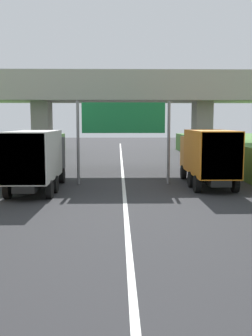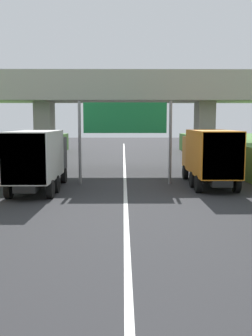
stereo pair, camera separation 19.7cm
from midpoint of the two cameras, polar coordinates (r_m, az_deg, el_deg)
name	(u,v)px [view 2 (the right image)]	position (r m, az deg, el deg)	size (l,w,h in m)	color
lane_centre_stripe	(125,184)	(24.48, 0.09, -2.35)	(0.20, 92.58, 0.01)	white
overpass_bridge	(125,98)	(30.80, -0.02, 10.40)	(40.00, 4.80, 7.73)	#9E998E
overhead_highway_sign	(125,123)	(24.08, 0.09, 6.70)	(5.88, 0.18, 5.23)	slate
truck_black	(39,157)	(22.30, -12.63, 1.58)	(2.44, 7.30, 3.44)	black
truck_orange	(209,155)	(24.00, 12.47, 1.94)	(2.44, 7.30, 3.44)	black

